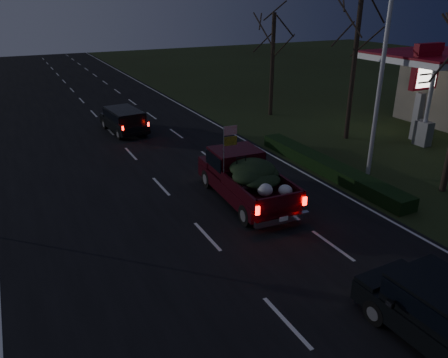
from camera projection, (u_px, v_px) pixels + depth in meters
name	position (u px, v px, depth m)	size (l,w,h in m)	color
ground	(207.00, 237.00, 15.58)	(120.00, 120.00, 0.00)	black
road_asphalt	(207.00, 236.00, 15.58)	(14.00, 120.00, 0.02)	black
hedge_row	(327.00, 167.00, 21.18)	(1.00, 10.00, 0.60)	black
light_pole	(384.00, 57.00, 19.07)	(0.50, 0.90, 9.16)	silver
gas_price_pylon	(424.00, 76.00, 24.89)	(2.00, 0.41, 5.57)	gray
gas_canopy	(435.00, 61.00, 26.33)	(7.10, 6.10, 4.88)	silver
bare_tree_mid	(358.00, 28.00, 24.10)	(3.60, 3.60, 8.50)	black
bare_tree_far	(273.00, 40.00, 29.90)	(3.60, 3.60, 7.00)	black
pickup_truck	(245.00, 176.00, 18.03)	(2.44, 5.71, 2.94)	#380710
lead_suv	(124.00, 118.00, 27.28)	(2.16, 4.39, 1.22)	black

